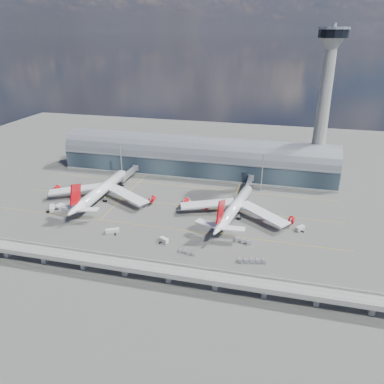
% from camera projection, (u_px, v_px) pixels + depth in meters
% --- Properties ---
extents(ground, '(500.00, 500.00, 0.00)m').
position_uv_depth(ground, '(164.00, 219.00, 212.81)').
color(ground, '#474744').
rests_on(ground, ground).
extents(taxi_lines, '(200.00, 80.12, 0.01)m').
position_uv_depth(taxi_lines, '(175.00, 203.00, 232.49)').
color(taxi_lines, gold).
rests_on(taxi_lines, ground).
extents(terminal, '(200.00, 30.00, 28.00)m').
position_uv_depth(terminal, '(196.00, 158.00, 277.76)').
color(terminal, '#202B35').
rests_on(terminal, ground).
extents(control_tower, '(19.00, 19.00, 103.00)m').
position_uv_depth(control_tower, '(323.00, 108.00, 247.20)').
color(control_tower, gray).
rests_on(control_tower, ground).
extents(guideway, '(220.00, 8.50, 7.20)m').
position_uv_depth(guideway, '(125.00, 265.00, 161.73)').
color(guideway, gray).
rests_on(guideway, ground).
extents(floodlight_mast_left, '(3.00, 0.70, 25.70)m').
position_uv_depth(floodlight_mast_left, '(121.00, 160.00, 267.60)').
color(floodlight_mast_left, gray).
rests_on(floodlight_mast_left, ground).
extents(floodlight_mast_right, '(3.00, 0.70, 25.70)m').
position_uv_depth(floodlight_mast_right, '(262.00, 172.00, 245.17)').
color(floodlight_mast_right, gray).
rests_on(floodlight_mast_right, ground).
extents(airliner_left, '(70.30, 73.81, 22.54)m').
position_uv_depth(airliner_left, '(101.00, 191.00, 233.91)').
color(airliner_left, white).
rests_on(airliner_left, ground).
extents(airliner_right, '(66.61, 69.68, 22.14)m').
position_uv_depth(airliner_right, '(235.00, 208.00, 212.98)').
color(airliner_right, white).
rests_on(airliner_right, ground).
extents(jet_bridge_left, '(4.40, 28.00, 7.25)m').
position_uv_depth(jet_bridge_left, '(130.00, 173.00, 267.70)').
color(jet_bridge_left, gray).
rests_on(jet_bridge_left, ground).
extents(jet_bridge_right, '(4.40, 32.00, 7.25)m').
position_uv_depth(jet_bridge_right, '(249.00, 184.00, 246.88)').
color(jet_bridge_right, gray).
rests_on(jet_bridge_right, ground).
extents(service_truck_0, '(5.93, 7.56, 3.06)m').
position_uv_depth(service_truck_0, '(52.00, 209.00, 221.57)').
color(service_truck_0, beige).
rests_on(service_truck_0, ground).
extents(service_truck_1, '(5.21, 3.99, 2.74)m').
position_uv_depth(service_truck_1, '(164.00, 240.00, 188.41)').
color(service_truck_1, beige).
rests_on(service_truck_1, ground).
extents(service_truck_2, '(7.21, 5.25, 2.58)m').
position_uv_depth(service_truck_2, '(112.00, 231.00, 197.29)').
color(service_truck_2, beige).
rests_on(service_truck_2, ground).
extents(service_truck_3, '(5.01, 5.35, 2.57)m').
position_uv_depth(service_truck_3, '(300.00, 228.00, 199.90)').
color(service_truck_3, beige).
rests_on(service_truck_3, ground).
extents(service_truck_4, '(3.50, 4.76, 2.51)m').
position_uv_depth(service_truck_4, '(227.00, 202.00, 230.83)').
color(service_truck_4, beige).
rests_on(service_truck_4, ground).
extents(service_truck_5, '(6.35, 5.52, 2.97)m').
position_uv_depth(service_truck_5, '(189.00, 204.00, 228.05)').
color(service_truck_5, beige).
rests_on(service_truck_5, ground).
extents(cargo_train_0, '(9.09, 3.00, 1.50)m').
position_uv_depth(cargo_train_0, '(187.00, 252.00, 179.31)').
color(cargo_train_0, gray).
rests_on(cargo_train_0, ground).
extents(cargo_train_1, '(13.65, 4.21, 1.80)m').
position_uv_depth(cargo_train_1, '(252.00, 261.00, 172.16)').
color(cargo_train_1, gray).
rests_on(cargo_train_1, ground).
extents(cargo_train_2, '(8.91, 3.85, 1.95)m').
position_uv_depth(cargo_train_2, '(243.00, 241.00, 188.48)').
color(cargo_train_2, gray).
rests_on(cargo_train_2, ground).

